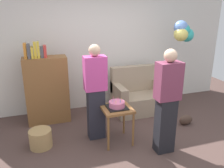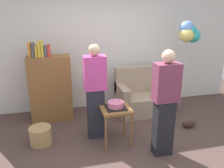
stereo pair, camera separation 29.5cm
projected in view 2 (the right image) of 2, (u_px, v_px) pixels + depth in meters
The scene contains 11 objects.
ground_plane at pixel (138, 153), 3.63m from camera, with size 8.00×8.00×0.00m, color #4C3833.
wall_back at pixel (108, 47), 5.10m from camera, with size 6.00×0.10×2.70m, color silver.
couch at pixel (142, 97), 5.00m from camera, with size 1.10×0.70×0.96m.
bookshelf at pixel (50, 87), 4.56m from camera, with size 0.80×0.36×1.59m.
side_table at pixel (116, 113), 3.79m from camera, with size 0.48×0.48×0.63m.
birthday_cake at pixel (116, 105), 3.75m from camera, with size 0.32×0.32×0.17m.
person_blowing_candles at pixel (95, 92), 3.87m from camera, with size 0.36×0.22×1.63m.
person_holding_cake at pixel (165, 104), 3.39m from camera, with size 0.36×0.22×1.63m.
wicker_basket at pixel (41, 136), 3.85m from camera, with size 0.36×0.36×0.30m, color #A88451.
handbag at pixel (189, 123), 4.39m from camera, with size 0.28×0.14×0.20m, color #473328.
balloon_bunch at pixel (189, 32), 4.61m from camera, with size 0.46×0.33×1.92m.
Camera 2 is at (-1.12, -2.92, 2.18)m, focal length 37.22 mm.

